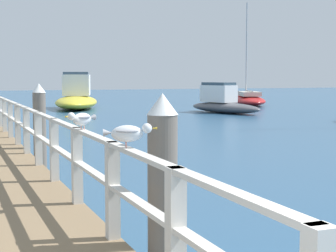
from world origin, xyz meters
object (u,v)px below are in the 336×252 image
(seagull_background, at_px, (81,118))
(boat_1, at_px, (223,103))
(dock_piling_near, at_px, (163,193))
(dock_piling_far, at_px, (40,126))
(seagull_foreground, at_px, (128,133))
(boat_6, at_px, (77,96))
(boat_5, at_px, (247,99))

(seagull_background, relative_size, boat_1, 0.08)
(dock_piling_near, height_order, seagull_background, dock_piling_near)
(seagull_background, bearing_deg, dock_piling_far, -36.87)
(dock_piling_far, relative_size, seagull_foreground, 4.00)
(boat_1, bearing_deg, seagull_foreground, -134.02)
(dock_piling_far, distance_m, boat_6, 22.54)
(dock_piling_far, xyz_separation_m, boat_6, (5.64, 21.82, -0.18))
(seagull_foreground, height_order, seagull_background, same)
(dock_piling_far, height_order, boat_5, boat_5)
(seagull_foreground, xyz_separation_m, boat_6, (6.01, 29.35, -0.77))
(dock_piling_near, height_order, boat_1, dock_piling_near)
(boat_1, relative_size, boat_6, 0.70)
(dock_piling_far, bearing_deg, seagull_background, -93.83)
(dock_piling_far, relative_size, seagull_background, 4.44)
(boat_6, bearing_deg, seagull_foreground, -85.92)
(boat_1, bearing_deg, seagull_background, -136.10)
(dock_piling_far, xyz_separation_m, seagull_background, (-0.39, -5.79, 0.59))
(seagull_background, bearing_deg, boat_6, -45.35)
(dock_piling_far, xyz_separation_m, boat_1, (12.34, 14.73, -0.38))
(seagull_background, height_order, boat_5, boat_5)
(dock_piling_far, relative_size, boat_1, 0.34)
(dock_piling_far, bearing_deg, boat_6, 75.52)
(dock_piling_near, height_order, seagull_foreground, dock_piling_near)
(boat_5, xyz_separation_m, boat_6, (-12.17, 0.44, 0.37))
(dock_piling_near, relative_size, boat_6, 0.24)
(dock_piling_near, distance_m, dock_piling_far, 7.40)
(dock_piling_near, xyz_separation_m, boat_1, (12.34, 22.14, -0.38))
(dock_piling_far, relative_size, boat_5, 0.25)
(boat_5, bearing_deg, dock_piling_near, -101.73)
(seagull_foreground, bearing_deg, dock_piling_far, -167.26)
(dock_piling_far, distance_m, boat_5, 27.83)
(seagull_foreground, xyz_separation_m, seagull_background, (-0.02, 1.74, 0.00))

